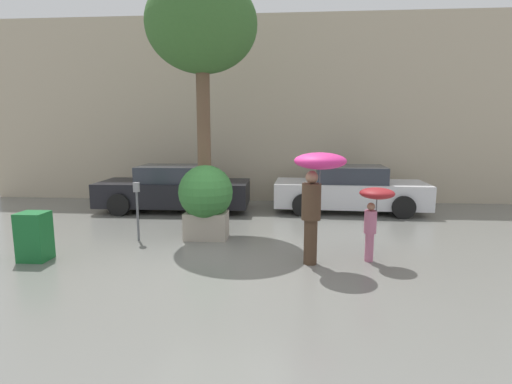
# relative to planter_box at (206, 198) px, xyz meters

# --- Properties ---
(ground_plane) EXTENTS (40.00, 40.00, 0.00)m
(ground_plane) POSITION_rel_planter_box_xyz_m (0.58, -1.58, -0.91)
(ground_plane) COLOR slate
(building_facade) EXTENTS (18.00, 0.30, 6.00)m
(building_facade) POSITION_rel_planter_box_xyz_m (0.58, 4.92, 2.09)
(building_facade) COLOR #B7A88E
(building_facade) RESTS_ON ground
(planter_box) EXTENTS (1.19, 1.19, 1.63)m
(planter_box) POSITION_rel_planter_box_xyz_m (0.00, 0.00, 0.00)
(planter_box) COLOR #9E9384
(planter_box) RESTS_ON ground
(person_adult) EXTENTS (0.89, 0.89, 2.00)m
(person_adult) POSITION_rel_planter_box_xyz_m (2.28, -1.56, 0.60)
(person_adult) COLOR #473323
(person_adult) RESTS_ON ground
(person_child) EXTENTS (0.61, 0.61, 1.37)m
(person_child) POSITION_rel_planter_box_xyz_m (3.33, -1.32, 0.14)
(person_child) COLOR #B76684
(person_child) RESTS_ON ground
(parked_car_near) EXTENTS (4.42, 1.99, 1.33)m
(parked_car_near) POSITION_rel_planter_box_xyz_m (-1.57, 3.01, -0.29)
(parked_car_near) COLOR black
(parked_car_near) RESTS_ON ground
(parked_car_far) EXTENTS (4.41, 2.06, 1.33)m
(parked_car_far) POSITION_rel_planter_box_xyz_m (3.60, 3.29, -0.29)
(parked_car_far) COLOR silver
(parked_car_far) RESTS_ON ground
(street_tree) EXTENTS (2.53, 2.53, 5.80)m
(street_tree) POSITION_rel_planter_box_xyz_m (-0.21, 0.90, 3.74)
(street_tree) COLOR brown
(street_tree) RESTS_ON ground
(parking_meter) EXTENTS (0.14, 0.14, 1.27)m
(parking_meter) POSITION_rel_planter_box_xyz_m (-1.43, -0.30, 0.00)
(parking_meter) COLOR #595B60
(parking_meter) RESTS_ON ground
(newspaper_box) EXTENTS (0.50, 0.44, 0.90)m
(newspaper_box) POSITION_rel_planter_box_xyz_m (-2.85, -1.71, -0.46)
(newspaper_box) COLOR #19662D
(newspaper_box) RESTS_ON ground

